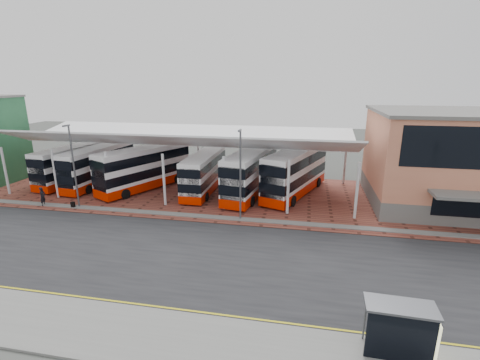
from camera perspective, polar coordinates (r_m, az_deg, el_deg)
The scene contains 20 objects.
ground at distance 26.06m, azimuth -7.04°, elevation -11.40°, with size 140.00×140.00×0.00m, color #3C3F3A.
road at distance 25.22m, azimuth -7.74°, elevation -12.40°, with size 120.00×14.00×0.02m, color black.
forecourt at distance 37.30m, azimuth 2.02°, elevation -2.57°, with size 72.00×16.00×0.06m, color brown.
sidewalk at distance 19.09m, azimuth -16.04°, elevation -23.29°, with size 120.00×4.00×0.14m, color #626260.
north_kerb at distance 31.42m, azimuth -3.57°, elevation -6.19°, with size 120.00×0.80×0.14m, color #626260.
yellow_line_near at distance 20.52m, azimuth -13.39°, elevation -20.07°, with size 120.00×0.12×0.01m, color gold.
yellow_line_far at distance 20.74m, azimuth -13.04°, elevation -19.61°, with size 120.00×0.12×0.01m, color gold.
canopy at distance 38.77m, azimuth -9.51°, elevation 6.73°, with size 37.00×11.63×7.07m.
terminal at distance 39.74m, azimuth 33.84°, elevation 2.75°, with size 18.40×14.40×9.25m.
lamp_west at distance 36.22m, azimuth -25.67°, elevation 2.37°, with size 0.16×0.90×8.07m.
lamp_east at distance 29.70m, azimuth 0.06°, elevation 1.25°, with size 0.16×0.90×8.07m.
bus_0 at distance 46.14m, azimuth -25.60°, elevation 2.33°, with size 3.76×10.81×4.36m.
bus_1 at distance 43.91m, azimuth -22.22°, elevation 2.14°, with size 3.63×11.01×4.45m.
bus_2 at distance 40.48m, azimuth -15.41°, elevation 1.84°, with size 7.34×11.41×4.70m.
bus_3 at distance 38.34m, azimuth -5.90°, elevation 1.18°, with size 2.57×10.20×4.20m.
bus_4 at distance 37.12m, azimuth 1.80°, elevation 1.21°, with size 4.39×11.84×4.77m.
bus_5 at distance 37.60m, azimuth 9.12°, elevation 1.27°, with size 6.58×11.98×4.85m.
pedestrian at distance 39.12m, azimuth -29.65°, elevation -2.36°, with size 0.69×0.45×1.88m, color black.
suitcase at distance 37.33m, azimuth -25.73°, elevation -3.69°, with size 0.35×0.25×0.59m, color black.
bus_shelter at distance 17.85m, azimuth 25.62°, elevation -21.07°, with size 3.11×1.51×2.44m.
Camera 1 is at (7.44, -21.90, 12.01)m, focal length 26.00 mm.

